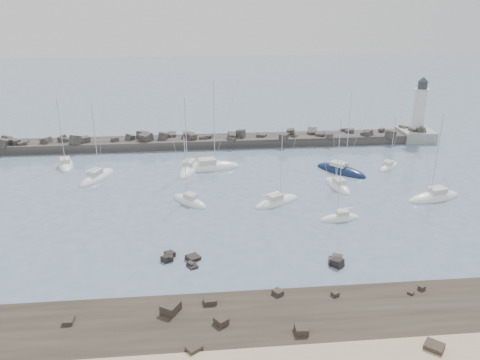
% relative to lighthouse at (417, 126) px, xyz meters
% --- Properties ---
extents(ground, '(400.00, 400.00, 0.00)m').
position_rel_lighthouse_xyz_m(ground, '(-47.00, -38.00, -3.09)').
color(ground, slate).
rests_on(ground, ground).
extents(rock_shelf, '(140.00, 12.00, 1.92)m').
position_rel_lighthouse_xyz_m(rock_shelf, '(-47.20, -60.00, -3.08)').
color(rock_shelf, black).
rests_on(rock_shelf, ground).
extents(rock_cluster_near, '(5.00, 4.32, 1.36)m').
position_rel_lighthouse_xyz_m(rock_cluster_near, '(-51.07, -46.60, -2.95)').
color(rock_cluster_near, black).
rests_on(rock_cluster_near, ground).
extents(rock_cluster_far, '(2.25, 3.20, 1.53)m').
position_rel_lighthouse_xyz_m(rock_cluster_far, '(-32.36, -48.93, -2.98)').
color(rock_cluster_far, black).
rests_on(rock_cluster_far, ground).
extents(breakwater, '(115.00, 7.63, 5.28)m').
position_rel_lighthouse_xyz_m(breakwater, '(-54.05, -0.02, -2.74)').
color(breakwater, '#2F2C2A').
rests_on(breakwater, ground).
extents(lighthouse, '(7.00, 7.00, 14.60)m').
position_rel_lighthouse_xyz_m(lighthouse, '(0.00, 0.00, 0.00)').
color(lighthouse, gray).
rests_on(lighthouse, ground).
extents(sailboat_1, '(4.74, 8.89, 13.47)m').
position_rel_lighthouse_xyz_m(sailboat_1, '(-73.39, -10.24, -2.95)').
color(sailboat_1, white).
rests_on(sailboat_1, ground).
extents(sailboat_3, '(6.36, 9.29, 14.26)m').
position_rel_lighthouse_xyz_m(sailboat_3, '(-66.22, -17.66, -2.94)').
color(sailboat_3, white).
rests_on(sailboat_3, ground).
extents(sailboat_4, '(11.44, 4.97, 17.39)m').
position_rel_lighthouse_xyz_m(sailboat_4, '(-46.23, -14.39, -2.94)').
color(sailboat_4, white).
rests_on(sailboat_4, ground).
extents(sailboat_5, '(6.40, 6.67, 11.40)m').
position_rel_lighthouse_xyz_m(sailboat_5, '(-50.01, -29.50, -2.94)').
color(sailboat_5, white).
rests_on(sailboat_5, ground).
extents(sailboat_6, '(5.07, 9.70, 14.77)m').
position_rel_lighthouse_xyz_m(sailboat_6, '(-50.21, -15.22, -2.94)').
color(sailboat_6, white).
rests_on(sailboat_6, ground).
extents(sailboat_7, '(8.34, 6.22, 12.89)m').
position_rel_lighthouse_xyz_m(sailboat_7, '(-36.53, -30.94, -2.96)').
color(sailboat_7, white).
rests_on(sailboat_7, ground).
extents(sailboat_8, '(9.03, 9.61, 15.81)m').
position_rel_lighthouse_xyz_m(sailboat_8, '(-22.54, -18.41, -2.95)').
color(sailboat_8, '#0E1A3C').
rests_on(sailboat_8, ground).
extents(sailboat_9, '(6.14, 2.51, 9.65)m').
position_rel_lighthouse_xyz_m(sailboat_9, '(-28.46, -37.50, -2.96)').
color(sailboat_9, white).
rests_on(sailboat_9, ground).
extents(sailboat_10, '(3.82, 8.10, 12.44)m').
position_rel_lighthouse_xyz_m(sailboat_10, '(-25.24, -25.45, -2.95)').
color(sailboat_10, white).
rests_on(sailboat_10, ground).
extents(sailboat_11, '(9.84, 5.20, 14.91)m').
position_rel_lighthouse_xyz_m(sailboat_11, '(-11.45, -31.66, -2.94)').
color(sailboat_11, white).
rests_on(sailboat_11, ground).
extents(sailboat_12, '(6.02, 6.01, 10.42)m').
position_rel_lighthouse_xyz_m(sailboat_12, '(-13.04, -17.13, -2.96)').
color(sailboat_12, white).
rests_on(sailboat_12, ground).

